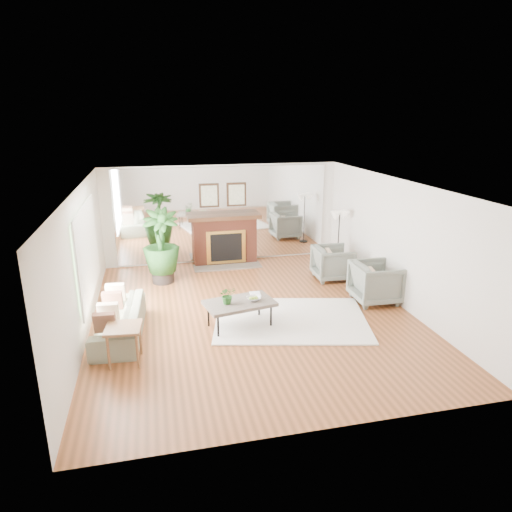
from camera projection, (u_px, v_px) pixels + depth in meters
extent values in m
plane|color=brown|center=(253.00, 314.00, 8.83)|extent=(7.00, 7.00, 0.00)
cube|color=silver|center=(83.00, 264.00, 7.82)|extent=(0.02, 7.00, 2.50)
cube|color=silver|center=(398.00, 243.00, 9.10)|extent=(0.02, 7.00, 2.50)
cube|color=silver|center=(223.00, 214.00, 11.71)|extent=(6.00, 0.02, 2.50)
cube|color=silver|center=(223.00, 214.00, 11.69)|extent=(5.40, 0.04, 2.40)
cube|color=#B2E09E|center=(87.00, 251.00, 8.17)|extent=(0.04, 2.40, 1.50)
cube|color=maroon|center=(225.00, 240.00, 11.71)|extent=(1.60, 0.40, 1.20)
cube|color=gold|center=(226.00, 247.00, 11.55)|extent=(1.00, 0.04, 0.85)
cube|color=black|center=(226.00, 247.00, 11.53)|extent=(0.80, 0.04, 0.70)
cube|color=#5A5147|center=(227.00, 266.00, 11.56)|extent=(1.70, 0.55, 0.03)
cube|color=#4C2C18|center=(224.00, 217.00, 11.50)|extent=(1.85, 0.46, 0.10)
cube|color=black|center=(209.00, 196.00, 11.43)|extent=(0.50, 0.04, 0.60)
cube|color=black|center=(237.00, 194.00, 11.58)|extent=(0.50, 0.04, 0.60)
cube|color=white|center=(291.00, 319.00, 8.56)|extent=(3.18, 2.58, 0.03)
cube|color=#5A5147|center=(240.00, 303.00, 8.18)|extent=(1.34, 0.95, 0.06)
cylinder|color=black|center=(218.00, 327.00, 7.83)|extent=(0.04, 0.04, 0.43)
cylinder|color=black|center=(271.00, 316.00, 8.24)|extent=(0.04, 0.04, 0.43)
cylinder|color=black|center=(208.00, 315.00, 8.27)|extent=(0.04, 0.04, 0.43)
cylinder|color=black|center=(259.00, 306.00, 8.68)|extent=(0.04, 0.04, 0.43)
imported|color=gray|center=(119.00, 320.00, 7.91)|extent=(0.89, 1.99, 0.57)
imported|color=slate|center=(333.00, 263.00, 10.62)|extent=(0.89, 0.87, 0.78)
imported|color=slate|center=(376.00, 282.00, 9.32)|extent=(0.94, 0.91, 0.83)
cube|color=olive|center=(123.00, 328.00, 6.96)|extent=(0.58, 0.58, 0.04)
cylinder|color=olive|center=(108.00, 353.00, 6.82)|extent=(0.04, 0.04, 0.57)
cylinder|color=olive|center=(137.00, 351.00, 6.88)|extent=(0.04, 0.04, 0.57)
cylinder|color=olive|center=(113.00, 340.00, 7.22)|extent=(0.04, 0.04, 0.57)
cylinder|color=olive|center=(140.00, 338.00, 7.28)|extent=(0.04, 0.04, 0.57)
cylinder|color=black|center=(163.00, 275.00, 10.47)|extent=(0.50, 0.50, 0.35)
imported|color=#275E22|center=(161.00, 241.00, 10.23)|extent=(0.86, 0.86, 1.46)
cylinder|color=black|center=(337.00, 268.00, 11.40)|extent=(0.25, 0.25, 0.04)
cylinder|color=black|center=(338.00, 242.00, 11.19)|extent=(0.03, 0.03, 1.41)
cone|color=beige|center=(336.00, 216.00, 10.97)|extent=(0.26, 0.26, 0.19)
cone|color=beige|center=(344.00, 215.00, 11.02)|extent=(0.26, 0.26, 0.19)
imported|color=#275E22|center=(228.00, 295.00, 8.05)|extent=(0.31, 0.28, 0.32)
imported|color=olive|center=(253.00, 299.00, 8.23)|extent=(0.28, 0.28, 0.06)
imported|color=olive|center=(250.00, 295.00, 8.46)|extent=(0.22, 0.29, 0.02)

